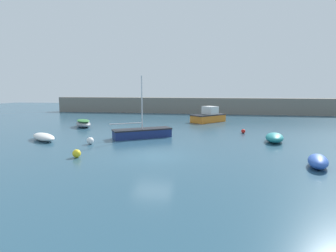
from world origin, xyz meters
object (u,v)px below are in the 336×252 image
object	(u,v)px
mooring_buoy_white	(90,141)
mooring_buoy_yellow	(77,153)
mooring_buoy_red	(243,131)
dinghy_near_pier	(318,161)
open_tender_yellow	(44,137)
motorboat_grey_hull	(209,116)
sailboat_tall_mast	(142,133)
rowboat_white_midwater	(274,138)
rowboat_with_red_cover	(83,123)

from	to	relation	value
mooring_buoy_white	mooring_buoy_yellow	bearing A→B (deg)	-75.39
mooring_buoy_red	mooring_buoy_white	world-z (taller)	mooring_buoy_white
dinghy_near_pier	open_tender_yellow	size ratio (longest dim) A/B	0.72
motorboat_grey_hull	mooring_buoy_white	distance (m)	18.44
sailboat_tall_mast	mooring_buoy_yellow	bearing A→B (deg)	-139.79
rowboat_white_midwater	mooring_buoy_red	world-z (taller)	rowboat_white_midwater
open_tender_yellow	rowboat_with_red_cover	size ratio (longest dim) A/B	1.01
open_tender_yellow	rowboat_with_red_cover	world-z (taller)	rowboat_with_red_cover
sailboat_tall_mast	mooring_buoy_white	size ratio (longest dim) A/B	9.82
rowboat_white_midwater	dinghy_near_pier	world-z (taller)	rowboat_white_midwater
dinghy_near_pier	mooring_buoy_yellow	distance (m)	14.37
dinghy_near_pier	motorboat_grey_hull	world-z (taller)	motorboat_grey_hull
rowboat_white_midwater	mooring_buoy_white	xyz separation A→B (m)	(-14.60, -3.50, -0.08)
motorboat_grey_hull	mooring_buoy_yellow	distance (m)	21.59
mooring_buoy_yellow	sailboat_tall_mast	bearing A→B (deg)	73.13
open_tender_yellow	sailboat_tall_mast	bearing A→B (deg)	54.28
mooring_buoy_white	open_tender_yellow	bearing A→B (deg)	170.67
rowboat_white_midwater	mooring_buoy_yellow	bearing A→B (deg)	130.35
dinghy_near_pier	mooring_buoy_red	xyz separation A→B (m)	(-2.86, 11.07, -0.14)
rowboat_white_midwater	mooring_buoy_red	size ratio (longest dim) A/B	7.56
rowboat_white_midwater	open_tender_yellow	xyz separation A→B (m)	(-19.21, -2.74, -0.06)
mooring_buoy_red	mooring_buoy_white	xyz separation A→B (m)	(-12.53, -7.50, 0.07)
rowboat_white_midwater	open_tender_yellow	world-z (taller)	rowboat_white_midwater
mooring_buoy_yellow	open_tender_yellow	bearing A→B (deg)	140.15
rowboat_with_red_cover	sailboat_tall_mast	bearing A→B (deg)	18.08
rowboat_white_midwater	rowboat_with_red_cover	distance (m)	20.54
motorboat_grey_hull	mooring_buoy_yellow	xyz separation A→B (m)	(-7.91, -20.08, -0.47)
sailboat_tall_mast	mooring_buoy_red	xyz separation A→B (m)	(9.24, 3.99, -0.23)
motorboat_grey_hull	mooring_buoy_yellow	size ratio (longest dim) A/B	9.54
rowboat_with_red_cover	open_tender_yellow	bearing A→B (deg)	-35.50
open_tender_yellow	mooring_buoy_yellow	world-z (taller)	open_tender_yellow
rowboat_with_red_cover	mooring_buoy_white	xyz separation A→B (m)	(5.24, -8.85, -0.14)
rowboat_with_red_cover	mooring_buoy_red	xyz separation A→B (m)	(17.77, -1.35, -0.22)
motorboat_grey_hull	dinghy_near_pier	bearing A→B (deg)	58.89
sailboat_tall_mast	mooring_buoy_white	world-z (taller)	sailboat_tall_mast
sailboat_tall_mast	motorboat_grey_hull	world-z (taller)	sailboat_tall_mast
sailboat_tall_mast	motorboat_grey_hull	xyz separation A→B (m)	(5.65, 12.61, 0.30)
sailboat_tall_mast	mooring_buoy_white	bearing A→B (deg)	-166.09
open_tender_yellow	motorboat_grey_hull	distance (m)	20.50
rowboat_white_midwater	motorboat_grey_hull	bearing A→B (deg)	35.69
rowboat_with_red_cover	mooring_buoy_white	world-z (taller)	rowboat_with_red_cover
rowboat_with_red_cover	mooring_buoy_yellow	distance (m)	14.26
rowboat_white_midwater	mooring_buoy_yellow	xyz separation A→B (m)	(-13.57, -7.45, -0.10)
rowboat_white_midwater	mooring_buoy_red	bearing A→B (deg)	38.86
mooring_buoy_white	sailboat_tall_mast	bearing A→B (deg)	46.83
rowboat_white_midwater	rowboat_with_red_cover	xyz separation A→B (m)	(-19.83, 5.36, 0.06)
mooring_buoy_red	mooring_buoy_yellow	bearing A→B (deg)	-135.10
dinghy_near_pier	rowboat_white_midwater	bearing A→B (deg)	22.45
sailboat_tall_mast	motorboat_grey_hull	size ratio (longest dim) A/B	1.09
sailboat_tall_mast	mooring_buoy_red	size ratio (longest dim) A/B	13.40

